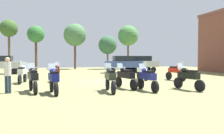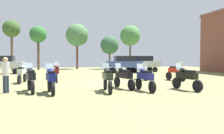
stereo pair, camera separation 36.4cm
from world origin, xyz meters
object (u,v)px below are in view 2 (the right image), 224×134
object	(u,v)px
motorcycle_1	(107,78)
car_3	(142,63)
tree_1	(77,35)
tree_6	(38,35)
tree_3	(12,29)
motorcycle_7	(145,78)
motorcycle_8	(176,71)
motorcycle_10	(186,77)
motorcycle_12	(142,71)
motorcycle_4	(57,72)
motorcycle_6	(51,79)
car_1	(2,63)
person_1	(6,72)
motorcycle_5	(22,73)
car_2	(125,63)
tree_2	(110,45)
motorcycle_11	(31,78)
tree_4	(130,36)
motorcycle_2	(124,76)

from	to	relation	value
motorcycle_1	car_3	world-z (taller)	car_3
tree_1	tree_6	xyz separation A→B (m)	(-5.76, -1.16, -0.20)
tree_3	motorcycle_7	bearing A→B (deg)	-65.38
motorcycle_8	motorcycle_10	xyz separation A→B (m)	(-2.04, -4.83, 0.00)
motorcycle_10	car_3	bearing A→B (deg)	65.56
motorcycle_1	motorcycle_12	world-z (taller)	motorcycle_1
motorcycle_4	motorcycle_6	bearing A→B (deg)	-92.56
motorcycle_1	car_1	world-z (taller)	car_1
motorcycle_1	tree_1	size ratio (longest dim) A/B	0.32
car_1	person_1	distance (m)	15.01
motorcycle_5	car_2	distance (m)	13.34
motorcycle_7	car_1	size ratio (longest dim) A/B	0.51
car_3	tree_2	distance (m)	8.70
person_1	motorcycle_11	bearing A→B (deg)	16.57
tree_4	tree_2	bearing A→B (deg)	-172.93
motorcycle_1	car_2	world-z (taller)	car_2
motorcycle_5	car_3	xyz separation A→B (m)	(12.61, 9.61, 0.44)
motorcycle_2	motorcycle_6	world-z (taller)	motorcycle_6
motorcycle_7	tree_4	xyz separation A→B (m)	(6.77, 23.62, 4.61)
motorcycle_12	car_3	xyz separation A→B (m)	(3.56, 9.44, 0.45)
motorcycle_5	motorcycle_2	bearing A→B (deg)	-30.32
motorcycle_1	car_3	size ratio (longest dim) A/B	0.52
motorcycle_8	tree_2	size ratio (longest dim) A/B	0.41
motorcycle_4	motorcycle_8	bearing A→B (deg)	-8.22
tree_3	tree_6	xyz separation A→B (m)	(3.79, -0.89, -0.81)
motorcycle_2	motorcycle_4	world-z (taller)	motorcycle_4
tree_6	motorcycle_11	bearing A→B (deg)	-86.27
motorcycle_10	motorcycle_12	world-z (taller)	motorcycle_10
car_1	car_3	bearing A→B (deg)	-90.95
motorcycle_11	motorcycle_8	bearing A→B (deg)	6.71
motorcycle_5	tree_6	bearing A→B (deg)	96.87
motorcycle_1	car_1	bearing A→B (deg)	122.01
motorcycle_1	motorcycle_2	distance (m)	1.52
tree_2	tree_4	distance (m)	3.88
motorcycle_8	tree_4	distance (m)	19.76
car_1	tree_3	distance (m)	10.13
motorcycle_6	car_1	distance (m)	16.34
car_1	tree_3	world-z (taller)	tree_3
motorcycle_2	motorcycle_8	size ratio (longest dim) A/B	1.05
motorcycle_6	motorcycle_2	bearing A→B (deg)	4.47
person_1	motorcycle_7	bearing A→B (deg)	8.67
motorcycle_6	motorcycle_12	world-z (taller)	motorcycle_6
motorcycle_1	tree_4	xyz separation A→B (m)	(8.80, 23.48, 4.59)
motorcycle_7	motorcycle_12	world-z (taller)	motorcycle_12
tree_1	tree_4	xyz separation A→B (m)	(8.42, -1.09, 0.00)
motorcycle_5	motorcycle_1	bearing A→B (deg)	-41.87
motorcycle_1	tree_3	bearing A→B (deg)	113.74
motorcycle_7	car_1	xyz separation A→B (m)	(-10.53, 15.52, 0.45)
motorcycle_2	tree_4	size ratio (longest dim) A/B	0.32
motorcycle_1	motorcycle_12	size ratio (longest dim) A/B	1.02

